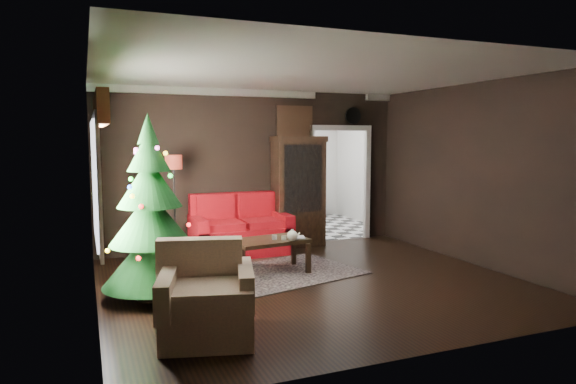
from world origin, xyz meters
name	(u,v)px	position (x,y,z in m)	size (l,w,h in m)	color
floor	(313,282)	(0.00, 0.00, 0.00)	(5.50, 5.50, 0.00)	black
ceiling	(314,73)	(0.00, 0.00, 2.80)	(5.50, 5.50, 0.00)	white
wall_back	(255,169)	(0.00, 2.50, 1.40)	(5.50, 5.50, 0.00)	black
wall_front	(432,201)	(0.00, -2.50, 1.40)	(5.50, 5.50, 0.00)	black
wall_left	(92,187)	(-2.75, 0.00, 1.40)	(5.50, 5.50, 0.00)	black
wall_right	(476,175)	(2.75, 0.00, 1.40)	(5.50, 5.50, 0.00)	black
doorway	(339,186)	(1.70, 2.50, 1.05)	(1.10, 0.10, 2.10)	silver
left_window	(96,181)	(-2.71, 0.20, 1.45)	(0.05, 1.60, 1.40)	white
valance	(100,111)	(-2.63, 0.20, 2.27)	(0.12, 2.10, 0.35)	brown
kitchen_floor	(307,227)	(1.70, 4.00, 0.00)	(3.00, 3.00, 0.00)	white
kitchen_window	(283,149)	(1.70, 5.45, 1.70)	(0.70, 0.06, 0.70)	white
rug	(282,273)	(-0.21, 0.61, 0.01)	(2.13, 1.55, 0.01)	#392B33
loveseat	(241,224)	(-0.40, 2.05, 0.50)	(1.70, 0.90, 1.00)	maroon
curio_cabinet	(298,194)	(0.75, 2.27, 0.95)	(0.90, 0.45, 1.90)	black
floor_lamp	(175,208)	(-1.50, 2.06, 0.83)	(0.29, 0.29, 1.72)	black
christmas_tree	(150,213)	(-2.11, 0.12, 1.05)	(1.18, 1.18, 2.25)	black
armchair	(207,292)	(-1.76, -1.38, 0.46)	(0.92, 0.92, 0.94)	tan
coffee_table	(270,255)	(-0.36, 0.71, 0.25)	(1.07, 0.64, 0.48)	black
teapot	(292,235)	(-0.11, 0.46, 0.58)	(0.17, 0.17, 0.16)	white
cup_a	(274,237)	(-0.30, 0.67, 0.53)	(0.08, 0.08, 0.06)	white
cup_b	(284,238)	(-0.19, 0.58, 0.52)	(0.07, 0.07, 0.06)	beige
book	(292,230)	(-0.04, 0.65, 0.62)	(0.19, 0.02, 0.26)	tan
wall_clock	(353,116)	(1.95, 2.45, 2.38)	(0.32, 0.32, 0.06)	white
painting	(294,122)	(0.75, 2.46, 2.25)	(0.62, 0.05, 0.52)	#A1794B
kitchen_counter	(287,201)	(1.70, 5.20, 0.45)	(1.80, 0.60, 0.90)	white
kitchen_table	(300,213)	(1.40, 3.70, 0.38)	(0.70, 0.70, 0.75)	brown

